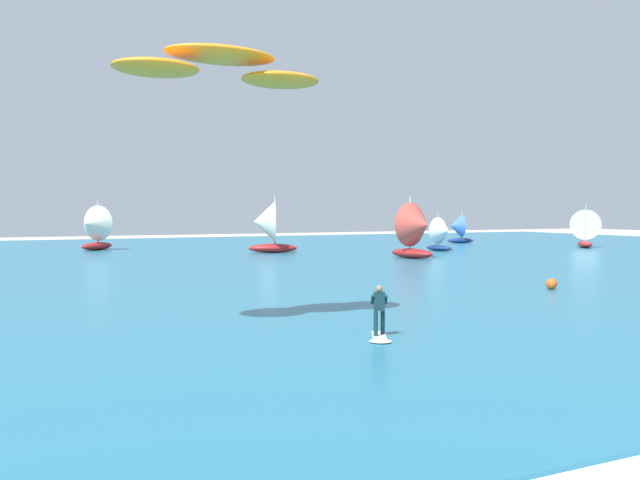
# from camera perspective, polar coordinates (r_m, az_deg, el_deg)

# --- Properties ---
(ocean) EXTENTS (160.00, 90.00, 0.10)m
(ocean) POSITION_cam_1_polar(r_m,az_deg,el_deg) (53.47, -15.33, -1.91)
(ocean) COLOR #236B89
(ocean) RESTS_ON ground
(kitesurfer) EXTENTS (1.41, 1.99, 1.67)m
(kitesurfer) POSITION_cam_1_polar(r_m,az_deg,el_deg) (21.03, 5.25, -6.93)
(kitesurfer) COLOR white
(kitesurfer) RESTS_ON ocean
(kite) EXTENTS (7.32, 2.55, 1.10)m
(kite) POSITION_cam_1_polar(r_m,az_deg,el_deg) (23.09, -8.71, 14.83)
(kite) COLOR orange
(sailboat_heeled_over) EXTENTS (3.99, 4.21, 4.69)m
(sailboat_heeled_over) POSITION_cam_1_polar(r_m,az_deg,el_deg) (77.63, 22.20, 0.99)
(sailboat_heeled_over) COLOR maroon
(sailboat_heeled_over) RESTS_ON ocean
(sailboat_mid_left) EXTENTS (3.58, 3.15, 4.03)m
(sailboat_mid_left) POSITION_cam_1_polar(r_m,az_deg,el_deg) (82.72, 11.93, 1.01)
(sailboat_mid_left) COLOR navy
(sailboat_mid_left) RESTS_ON ocean
(sailboat_trailing) EXTENTS (2.95, 3.37, 3.81)m
(sailboat_trailing) POSITION_cam_1_polar(r_m,az_deg,el_deg) (66.18, 10.71, 0.54)
(sailboat_trailing) COLOR navy
(sailboat_trailing) RESTS_ON ocean
(sailboat_outermost) EXTENTS (4.55, 4.54, 5.15)m
(sailboat_outermost) POSITION_cam_1_polar(r_m,az_deg,el_deg) (70.15, -19.34, 1.06)
(sailboat_outermost) COLOR maroon
(sailboat_outermost) RESTS_ON ocean
(sailboat_leading) EXTENTS (4.96, 4.39, 5.57)m
(sailboat_leading) POSITION_cam_1_polar(r_m,az_deg,el_deg) (62.66, -4.78, 1.20)
(sailboat_leading) COLOR maroon
(sailboat_leading) RESTS_ON ocean
(sailboat_center_horizon) EXTENTS (4.15, 4.74, 5.34)m
(sailboat_center_horizon) POSITION_cam_1_polar(r_m,az_deg,el_deg) (55.46, 8.57, 0.89)
(sailboat_center_horizon) COLOR maroon
(sailboat_center_horizon) RESTS_ON ocean
(marker_buoy) EXTENTS (0.58, 0.58, 0.58)m
(marker_buoy) POSITION_cam_1_polar(r_m,az_deg,el_deg) (35.66, 19.66, -3.65)
(marker_buoy) COLOR #E55919
(marker_buoy) RESTS_ON ocean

